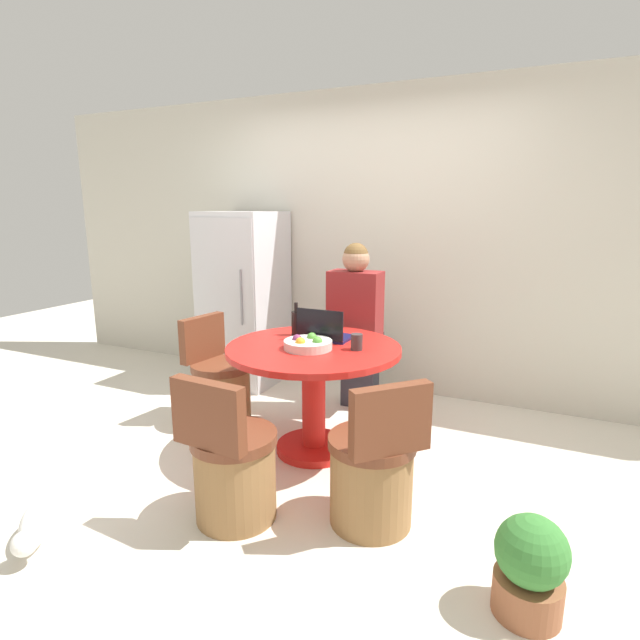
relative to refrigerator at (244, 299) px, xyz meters
The scene contains 14 objects.
ground_plane 1.83m from the refrigerator, 46.71° to the right, with size 12.00×12.00×0.00m, color beige.
wall_back 1.30m from the refrigerator, 18.51° to the left, with size 7.00×0.06×2.60m.
refrigerator is the anchor object (origin of this frame).
dining_table 1.60m from the refrigerator, 40.49° to the right, with size 1.13×1.13×0.74m.
chair_near_right_corner 2.49m from the refrigerator, 41.66° to the right, with size 0.52×0.52×0.81m.
chair_near_camera 2.26m from the refrigerator, 58.71° to the right, with size 0.45×0.45×0.81m.
chair_left_side 1.09m from the refrigerator, 68.40° to the right, with size 0.47×0.46×0.81m.
person_seated 1.23m from the refrigerator, 11.17° to the right, with size 0.40×0.37×1.35m.
laptop 1.47m from the refrigerator, 35.31° to the right, with size 0.33×0.24×0.22m.
fruit_bowl 1.63m from the refrigerator, 42.66° to the right, with size 0.31×0.31×0.09m.
coffee_cup 1.79m from the refrigerator, 33.88° to the right, with size 0.07×0.07×0.10m.
bottle 1.28m from the refrigerator, 40.41° to the right, with size 0.07×0.07×0.23m.
cat 2.60m from the refrigerator, 81.21° to the right, with size 0.35×0.37×0.18m.
potted_plant 3.27m from the refrigerator, 36.62° to the right, with size 0.29×0.29×0.43m.
Camera 1 is at (1.41, -2.63, 1.61)m, focal length 28.00 mm.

